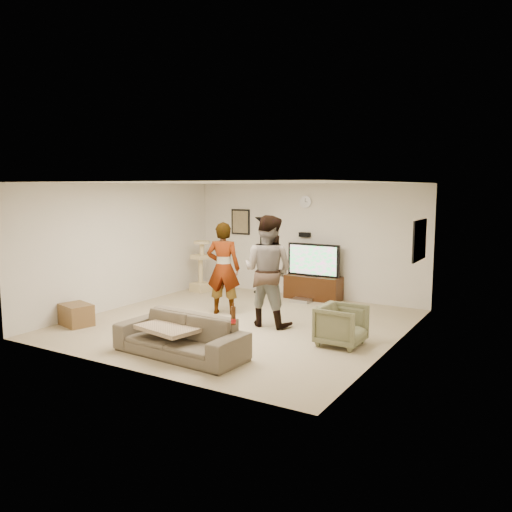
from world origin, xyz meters
The scene contains 24 objects.
floor centered at (0.00, 0.00, -0.01)m, with size 5.50×5.50×0.02m, color tan.
ceiling centered at (0.00, 0.00, 2.51)m, with size 5.50×5.50×0.02m, color silver.
wall_back centered at (0.00, 2.75, 1.25)m, with size 5.50×0.04×2.50m, color beige.
wall_front centered at (0.00, -2.75, 1.25)m, with size 5.50×0.04×2.50m, color beige.
wall_left centered at (-2.75, 0.00, 1.25)m, with size 0.04×5.50×2.50m, color beige.
wall_right centered at (2.75, 0.00, 1.25)m, with size 0.04×5.50×2.50m, color beige.
wall_clock centered at (0.00, 2.72, 2.10)m, with size 0.26×0.26×0.04m, color silver.
wall_speaker centered at (0.00, 2.69, 1.38)m, with size 0.25×0.10×0.10m, color black.
picture_back centered at (-1.70, 2.73, 1.60)m, with size 0.42×0.03×0.52m, color brown.
picture_right centered at (2.73, 1.60, 1.50)m, with size 0.03×0.78×0.62m, color #FFF84F.
tv_stand centered at (0.31, 2.50, 0.26)m, with size 1.23×0.45×0.51m, color black.
console_box centered at (0.21, 2.11, 0.04)m, with size 0.40×0.30×0.07m, color #BABABF.
tv centered at (0.31, 2.50, 0.86)m, with size 1.18×0.08×0.70m, color black.
tv_screen centered at (0.31, 2.46, 0.86)m, with size 1.08×0.01×0.62m, color #14EF52.
floor_lamp centered at (-1.04, 2.55, 0.87)m, with size 0.32×0.32×1.73m, color black.
cat_tree centered at (-2.30, 1.94, 0.60)m, with size 0.38×0.38×1.20m, color tan.
person_left centered at (-0.64, 0.45, 0.88)m, with size 0.65×0.42×1.77m, color #B9B9B9.
person_right centered at (0.49, 0.16, 0.97)m, with size 0.95×0.74×1.95m, color #4760A2.
sofa centered at (0.22, -1.93, 0.29)m, with size 2.00×0.78×0.58m, color brown.
throw_blanket centered at (0.06, -1.93, 0.39)m, with size 0.90×0.70×0.06m, color tan.
beer_bottle centered at (1.14, -1.93, 0.71)m, with size 0.06×0.06×0.25m, color #3F1E09.
armchair centered at (2.05, -0.28, 0.31)m, with size 0.67×0.69×0.63m, color brown.
side_table centered at (-2.40, -1.58, 0.19)m, with size 0.57×0.43×0.38m, color brown.
toy_ball centered at (-0.91, -0.44, 0.03)m, with size 0.07×0.07×0.07m, color #118B88.
Camera 1 is at (4.86, -7.59, 2.43)m, focal length 36.19 mm.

